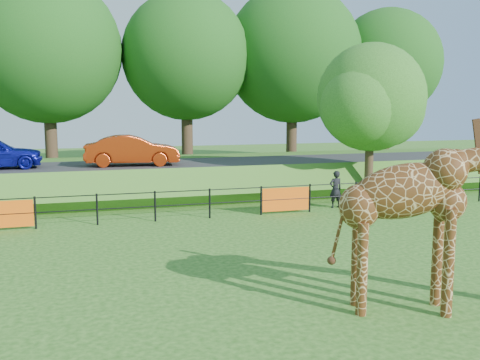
% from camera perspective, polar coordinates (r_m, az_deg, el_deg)
% --- Properties ---
extents(ground, '(90.00, 90.00, 0.00)m').
position_cam_1_polar(ground, '(12.39, 5.78, -11.34)').
color(ground, '#225415').
rests_on(ground, ground).
extents(giraffe, '(4.79, 2.30, 3.40)m').
position_cam_1_polar(giraffe, '(11.34, 21.67, -4.74)').
color(giraffe, '#4F2910').
rests_on(giraffe, ground).
extents(perimeter_fence, '(28.07, 0.10, 1.10)m').
position_cam_1_polar(perimeter_fence, '(19.64, -3.25, -2.50)').
color(perimeter_fence, black).
rests_on(perimeter_fence, ground).
extents(embankment, '(40.00, 9.00, 1.30)m').
position_cam_1_polar(embankment, '(26.89, -7.06, 0.45)').
color(embankment, '#225415').
rests_on(embankment, ground).
extents(road, '(40.00, 5.00, 0.12)m').
position_cam_1_polar(road, '(25.34, -6.50, 1.63)').
color(road, '#28282A').
rests_on(road, embankment).
extents(car_red, '(4.32, 1.87, 1.38)m').
position_cam_1_polar(car_red, '(24.68, -11.42, 3.12)').
color(car_red, '#A22D0B').
rests_on(car_red, road).
extents(visitor, '(0.56, 0.38, 1.51)m').
position_cam_1_polar(visitor, '(21.96, 10.16, -0.98)').
color(visitor, black).
rests_on(visitor, ground).
extents(tree_east, '(5.40, 4.71, 6.76)m').
position_cam_1_polar(tree_east, '(23.76, 13.96, 8.11)').
color(tree_east, '#362818').
rests_on(tree_east, ground).
extents(bg_tree_line, '(37.30, 8.80, 11.82)m').
position_cam_1_polar(bg_tree_line, '(33.56, -5.96, 13.10)').
color(bg_tree_line, '#362818').
rests_on(bg_tree_line, ground).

